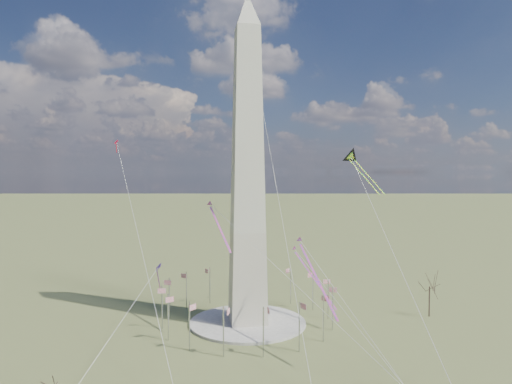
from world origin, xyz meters
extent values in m
plane|color=#4D582C|center=(0.00, 0.00, 0.00)|extent=(2000.00, 2000.00, 0.00)
cylinder|color=beige|center=(0.00, 0.00, 0.40)|extent=(36.00, 36.00, 0.80)
pyramid|color=beige|center=(0.00, 0.00, 95.80)|extent=(9.90, 9.90, 10.00)
cylinder|color=#B8BBBF|center=(26.00, 0.00, 6.50)|extent=(0.36, 0.36, 13.00)
cube|color=red|center=(26.00, 1.30, 11.80)|extent=(2.40, 0.08, 1.50)
cylinder|color=#B8BBBF|center=(24.02, 9.95, 6.50)|extent=(0.36, 0.36, 13.00)
cube|color=red|center=(23.52, 11.15, 11.80)|extent=(2.25, 0.99, 1.50)
cylinder|color=#B8BBBF|center=(18.38, 18.38, 6.50)|extent=(0.36, 0.36, 13.00)
cube|color=red|center=(17.47, 19.30, 11.80)|extent=(1.75, 1.75, 1.50)
cylinder|color=#B8BBBF|center=(9.95, 24.02, 6.50)|extent=(0.36, 0.36, 13.00)
cube|color=red|center=(8.75, 24.52, 11.80)|extent=(0.99, 2.25, 1.50)
cylinder|color=#B8BBBF|center=(0.00, 26.00, 6.50)|extent=(0.36, 0.36, 13.00)
cube|color=red|center=(-1.30, 26.00, 11.80)|extent=(0.08, 2.40, 1.50)
cylinder|color=#B8BBBF|center=(-9.95, 24.02, 6.50)|extent=(0.36, 0.36, 13.00)
cube|color=red|center=(-11.15, 23.52, 11.80)|extent=(0.99, 2.25, 1.50)
cylinder|color=#B8BBBF|center=(-18.38, 18.38, 6.50)|extent=(0.36, 0.36, 13.00)
cube|color=red|center=(-19.30, 17.47, 11.80)|extent=(1.75, 1.75, 1.50)
cylinder|color=#B8BBBF|center=(-24.02, 9.95, 6.50)|extent=(0.36, 0.36, 13.00)
cube|color=red|center=(-24.52, 8.75, 11.80)|extent=(2.25, 0.99, 1.50)
cylinder|color=#B8BBBF|center=(-26.00, 0.00, 6.50)|extent=(0.36, 0.36, 13.00)
cube|color=red|center=(-26.00, -1.30, 11.80)|extent=(2.40, 0.08, 1.50)
cylinder|color=#B8BBBF|center=(-24.02, -9.95, 6.50)|extent=(0.36, 0.36, 13.00)
cube|color=red|center=(-23.52, -11.15, 11.80)|extent=(2.25, 0.99, 1.50)
cylinder|color=#B8BBBF|center=(-18.38, -18.38, 6.50)|extent=(0.36, 0.36, 13.00)
cube|color=red|center=(-17.47, -19.30, 11.80)|extent=(1.75, 1.75, 1.50)
cylinder|color=#B8BBBF|center=(-9.95, -24.02, 6.50)|extent=(0.36, 0.36, 13.00)
cube|color=red|center=(-8.75, -24.52, 11.80)|extent=(0.99, 2.25, 1.50)
cylinder|color=#B8BBBF|center=(0.00, -26.00, 6.50)|extent=(0.36, 0.36, 13.00)
cube|color=red|center=(1.30, -26.00, 11.80)|extent=(0.08, 2.40, 1.50)
cylinder|color=#B8BBBF|center=(9.95, -24.02, 6.50)|extent=(0.36, 0.36, 13.00)
cube|color=red|center=(11.15, -23.52, 11.80)|extent=(0.99, 2.25, 1.50)
cylinder|color=#B8BBBF|center=(18.38, -18.38, 6.50)|extent=(0.36, 0.36, 13.00)
cube|color=red|center=(19.30, -17.47, 11.80)|extent=(1.75, 1.75, 1.50)
cylinder|color=#B8BBBF|center=(24.02, -9.95, 6.50)|extent=(0.36, 0.36, 13.00)
cube|color=red|center=(24.52, -8.75, 11.80)|extent=(2.25, 0.99, 1.50)
cylinder|color=#3F2C26|center=(59.39, -3.11, 4.95)|extent=(0.40, 0.40, 9.90)
cube|color=yellow|center=(41.20, 3.84, 45.56)|extent=(4.35, 15.77, 11.32)
cube|color=yellow|center=(39.20, 3.33, 45.56)|extent=(4.35, 15.77, 11.32)
cube|color=#3D1C82|center=(-26.89, -1.41, 18.99)|extent=(1.64, 2.73, 2.29)
cube|color=#FF4028|center=(-26.89, -1.41, 15.21)|extent=(1.31, 2.81, 7.92)
cube|color=#FF4028|center=(13.84, -27.04, 19.70)|extent=(3.34, 23.12, 14.53)
cube|color=#FF4028|center=(-9.15, -6.44, 30.74)|extent=(4.83, 17.80, 11.38)
cube|color=#FF4028|center=(21.62, 0.49, 13.01)|extent=(7.71, 21.29, 13.95)
cube|color=red|center=(-42.38, 30.35, 57.76)|extent=(1.70, 1.52, 1.70)
cube|color=red|center=(-42.38, 30.35, 55.91)|extent=(0.25, 1.46, 3.89)
cube|color=white|center=(11.96, 41.70, 75.49)|extent=(1.50, 2.14, 1.63)
cube|color=white|center=(11.96, 41.70, 73.70)|extent=(1.14, 1.20, 3.74)
camera|label=1|loc=(-21.36, -137.84, 47.01)|focal=32.00mm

